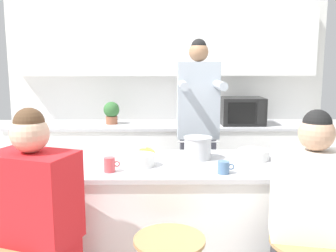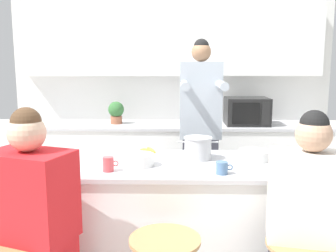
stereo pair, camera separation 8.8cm
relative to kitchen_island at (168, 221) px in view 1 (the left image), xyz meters
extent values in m
cube|color=silver|center=(0.00, 1.88, 0.90)|extent=(3.70, 0.06, 2.70)
cube|color=white|center=(0.00, 1.77, 1.37)|extent=(3.40, 0.16, 0.75)
cube|color=white|center=(0.00, 1.54, 0.00)|extent=(3.40, 0.60, 0.89)
cube|color=#BCBCC1|center=(0.00, 1.54, 0.46)|extent=(3.43, 0.63, 0.03)
cube|color=white|center=(0.00, 0.00, 0.01)|extent=(1.81, 0.76, 0.80)
cube|color=#BCBCC1|center=(0.00, 0.00, 0.43)|extent=(1.85, 0.80, 0.03)
cylinder|color=tan|center=(-0.74, -0.68, 0.18)|extent=(0.40, 0.40, 0.02)
cylinder|color=tan|center=(0.00, -0.66, 0.18)|extent=(0.40, 0.40, 0.02)
cylinder|color=tan|center=(0.74, -0.70, 0.18)|extent=(0.40, 0.40, 0.02)
cube|color=#383842|center=(0.27, 0.73, 0.01)|extent=(0.31, 0.22, 0.93)
cube|color=#9EA8B2|center=(0.27, 0.73, 0.81)|extent=(0.37, 0.22, 0.67)
cylinder|color=#9EA8B2|center=(0.13, 0.44, 0.96)|extent=(0.07, 0.37, 0.07)
cylinder|color=#9EA8B2|center=(0.42, 0.44, 0.96)|extent=(0.07, 0.37, 0.07)
sphere|color=#936B4C|center=(0.27, 0.73, 1.24)|extent=(0.17, 0.17, 0.17)
sphere|color=black|center=(0.27, 0.73, 1.28)|extent=(0.13, 0.13, 0.13)
cube|color=red|center=(-0.73, -0.67, 0.43)|extent=(0.52, 0.42, 0.48)
sphere|color=#DBB293|center=(-0.73, -0.67, 0.78)|extent=(0.26, 0.26, 0.20)
sphere|color=#513823|center=(-0.73, -0.67, 0.83)|extent=(0.21, 0.21, 0.16)
cube|color=silver|center=(0.77, -0.67, 0.44)|extent=(0.46, 0.30, 0.49)
sphere|color=tan|center=(0.77, -0.67, 0.77)|extent=(0.22, 0.22, 0.19)
sphere|color=black|center=(0.77, -0.67, 0.83)|extent=(0.18, 0.18, 0.15)
cylinder|color=#B7BABC|center=(0.22, 0.11, 0.52)|extent=(0.20, 0.20, 0.16)
cylinder|color=#B7BABC|center=(0.22, 0.11, 0.60)|extent=(0.21, 0.21, 0.01)
cylinder|color=#B7BABC|center=(0.10, 0.11, 0.57)|extent=(0.05, 0.01, 0.01)
cylinder|color=#B7BABC|center=(0.34, 0.11, 0.57)|extent=(0.05, 0.01, 0.01)
cylinder|color=white|center=(-0.19, -0.08, 0.48)|extent=(0.20, 0.20, 0.08)
cylinder|color=white|center=(0.63, 0.08, 0.48)|extent=(0.23, 0.23, 0.07)
cylinder|color=#DB4C51|center=(-0.38, -0.23, 0.49)|extent=(0.07, 0.07, 0.10)
torus|color=#DB4C51|center=(-0.33, -0.23, 0.49)|extent=(0.04, 0.01, 0.04)
cylinder|color=#4C7099|center=(0.35, -0.27, 0.48)|extent=(0.08, 0.08, 0.08)
torus|color=#4C7099|center=(0.40, -0.27, 0.48)|extent=(0.04, 0.01, 0.04)
ellipsoid|color=yellow|center=(-0.16, 0.26, 0.46)|extent=(0.11, 0.04, 0.05)
ellipsoid|color=yellow|center=(-0.19, 0.30, 0.46)|extent=(0.08, 0.10, 0.05)
ellipsoid|color=yellow|center=(-0.14, 0.30, 0.46)|extent=(0.09, 0.10, 0.05)
cube|color=black|center=(0.83, 1.50, 0.62)|extent=(0.46, 0.37, 0.30)
cube|color=black|center=(0.79, 1.31, 0.62)|extent=(0.29, 0.01, 0.23)
cube|color=black|center=(1.00, 1.32, 0.62)|extent=(0.08, 0.01, 0.24)
cylinder|color=#93563D|center=(-0.61, 1.54, 0.51)|extent=(0.13, 0.13, 0.09)
sphere|color=#336633|center=(-0.61, 1.54, 0.63)|extent=(0.18, 0.18, 0.18)
camera|label=1|loc=(-0.03, -2.58, 1.13)|focal=40.00mm
camera|label=2|loc=(0.06, -2.58, 1.13)|focal=40.00mm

